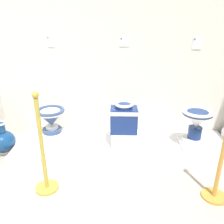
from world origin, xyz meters
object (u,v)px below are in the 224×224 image
object	(u,v)px
info_placard_first	(50,41)
stanchion_post_near_left	(44,161)
antique_toilet_rightmost	(51,118)
antique_toilet_pale_glazed	(124,117)
info_placard_second	(124,41)
plinth_block_tall_cobalt	(193,144)
decorative_vase_corner	(3,140)
stanchion_post_near_right	(219,169)
plinth_block_pale_glazed	(123,137)
antique_toilet_tall_cobalt	(196,121)
info_placard_third	(197,43)
plinth_block_rightmost	(53,135)

from	to	relation	value
info_placard_first	stanchion_post_near_left	size ratio (longest dim) A/B	0.14
antique_toilet_rightmost	info_placard_first	distance (m)	1.01
antique_toilet_rightmost	stanchion_post_near_left	bearing A→B (deg)	-79.51
antique_toilet_pale_glazed	info_placard_second	distance (m)	0.99
plinth_block_tall_cobalt	decorative_vase_corner	xyz separation A→B (m)	(-2.49, -0.05, 0.03)
antique_toilet_rightmost	stanchion_post_near_right	world-z (taller)	stanchion_post_near_right
plinth_block_pale_glazed	antique_toilet_tall_cobalt	world-z (taller)	antique_toilet_tall_cobalt
plinth_block_tall_cobalt	decorative_vase_corner	world-z (taller)	decorative_vase_corner
antique_toilet_rightmost	decorative_vase_corner	size ratio (longest dim) A/B	0.86
plinth_block_tall_cobalt	info_placard_third	size ratio (longest dim) A/B	2.28
info_placard_second	stanchion_post_near_right	distance (m)	1.89
antique_toilet_tall_cobalt	info_placard_first	bearing A→B (deg)	165.78
decorative_vase_corner	antique_toilet_pale_glazed	bearing A→B (deg)	3.15
info_placard_second	plinth_block_rightmost	bearing A→B (deg)	-159.73
plinth_block_rightmost	plinth_block_tall_cobalt	xyz separation A→B (m)	(1.87, -0.12, -0.03)
stanchion_post_near_left	antique_toilet_tall_cobalt	bearing A→B (deg)	23.33
antique_toilet_rightmost	info_placard_third	xyz separation A→B (m)	(1.91, 0.36, 0.93)
antique_toilet_rightmost	plinth_block_pale_glazed	xyz separation A→B (m)	(0.97, -0.08, -0.23)
plinth_block_pale_glazed	stanchion_post_near_right	size ratio (longest dim) A/B	0.33
plinth_block_rightmost	plinth_block_tall_cobalt	bearing A→B (deg)	-3.74
info_placard_second	stanchion_post_near_right	size ratio (longest dim) A/B	0.12
antique_toilet_rightmost	antique_toilet_pale_glazed	xyz separation A→B (m)	(0.97, -0.08, 0.06)
antique_toilet_pale_glazed	info_placard_third	xyz separation A→B (m)	(0.94, 0.44, 0.87)
antique_toilet_tall_cobalt	decorative_vase_corner	size ratio (longest dim) A/B	1.01
decorative_vase_corner	plinth_block_tall_cobalt	bearing A→B (deg)	1.11
antique_toilet_rightmost	stanchion_post_near_left	world-z (taller)	stanchion_post_near_left
info_placard_second	decorative_vase_corner	bearing A→B (deg)	-161.57
plinth_block_rightmost	stanchion_post_near_left	distance (m)	0.89
antique_toilet_pale_glazed	antique_toilet_tall_cobalt	world-z (taller)	antique_toilet_pale_glazed
antique_toilet_pale_glazed	plinth_block_tall_cobalt	xyz separation A→B (m)	(0.91, -0.04, -0.35)
plinth_block_rightmost	info_placard_first	xyz separation A→B (m)	(-0.01, 0.36, 1.21)
info_placard_second	stanchion_post_near_left	xyz separation A→B (m)	(-0.80, -1.22, -1.04)
antique_toilet_tall_cobalt	info_placard_second	world-z (taller)	info_placard_second
decorative_vase_corner	stanchion_post_near_right	bearing A→B (deg)	-17.25
plinth_block_tall_cobalt	info_placard_third	distance (m)	1.31
antique_toilet_rightmost	antique_toilet_pale_glazed	size ratio (longest dim) A/B	0.95
info_placard_first	stanchion_post_near_right	world-z (taller)	info_placard_first
antique_toilet_tall_cobalt	stanchion_post_near_left	size ratio (longest dim) A/B	0.42
info_placard_third	antique_toilet_rightmost	bearing A→B (deg)	-169.45
info_placard_third	stanchion_post_near_left	bearing A→B (deg)	-145.20
info_placard_first	stanchion_post_near_right	distance (m)	2.50
plinth_block_pale_glazed	antique_toilet_tall_cobalt	bearing A→B (deg)	-2.45
antique_toilet_rightmost	decorative_vase_corner	xyz separation A→B (m)	(-0.62, -0.17, -0.26)
info_placard_first	info_placard_second	distance (m)	0.98
plinth_block_tall_cobalt	antique_toilet_rightmost	bearing A→B (deg)	176.26
antique_toilet_tall_cobalt	plinth_block_tall_cobalt	bearing A→B (deg)	135.00
stanchion_post_near_left	antique_toilet_rightmost	bearing A→B (deg)	100.49
plinth_block_pale_glazed	info_placard_first	size ratio (longest dim) A/B	2.39
antique_toilet_tall_cobalt	stanchion_post_near_right	world-z (taller)	stanchion_post_near_right
stanchion_post_near_left	plinth_block_pale_glazed	bearing A→B (deg)	43.97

